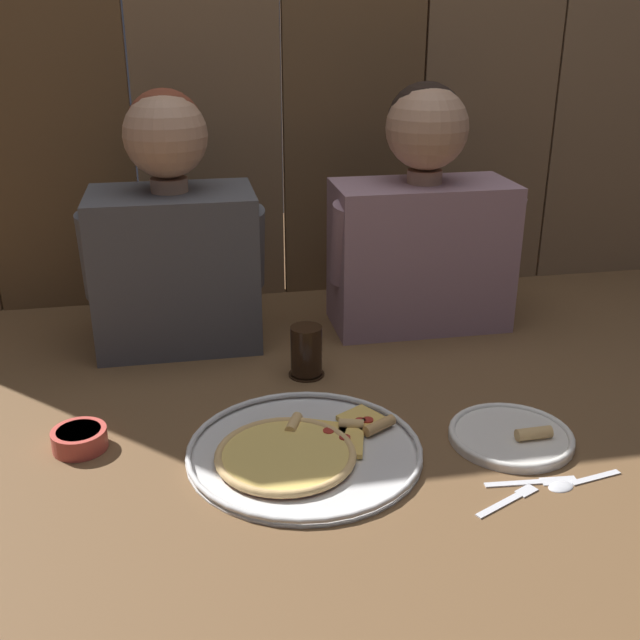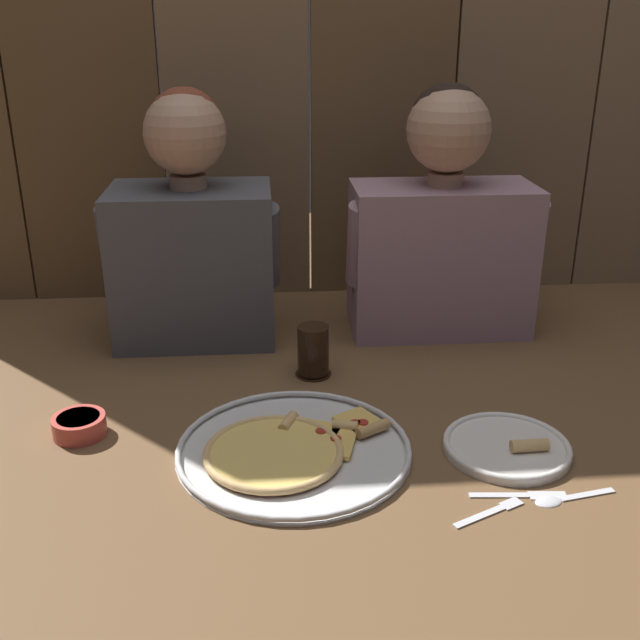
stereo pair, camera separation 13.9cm
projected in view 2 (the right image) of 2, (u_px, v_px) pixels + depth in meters
ground_plane at (338, 431)px, 1.38m from camera, size 3.20×3.20×0.00m
pizza_tray at (290, 449)px, 1.30m from camera, size 0.41×0.41×0.03m
dinner_plate at (507, 446)px, 1.31m from camera, size 0.22×0.22×0.03m
drinking_glass at (313, 351)px, 1.57m from camera, size 0.08×0.08×0.11m
dipping_bowl at (79, 425)px, 1.36m from camera, size 0.10×0.10×0.04m
table_fork at (492, 511)px, 1.15m from camera, size 0.12×0.07×0.01m
table_knife at (519, 495)px, 1.19m from camera, size 0.16×0.03×0.01m
table_spoon at (561, 498)px, 1.18m from camera, size 0.14×0.05×0.01m
diner_left at (191, 233)px, 1.69m from camera, size 0.40×0.24×0.57m
diner_right at (443, 224)px, 1.73m from camera, size 0.45×0.20×0.57m
wooden_backdrop_wall at (309, 4)px, 1.80m from camera, size 2.19×0.03×1.45m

